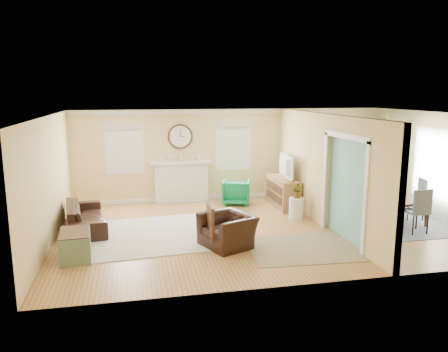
{
  "coord_description": "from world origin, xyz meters",
  "views": [
    {
      "loc": [
        -2.78,
        -9.23,
        3.09
      ],
      "look_at": [
        -0.8,
        0.3,
        1.2
      ],
      "focal_mm": 35.0,
      "sensor_mm": 36.0,
      "label": 1
    }
  ],
  "objects_px": {
    "green_chair": "(236,192)",
    "credenza": "(283,192)",
    "sofa": "(86,216)",
    "dining_table": "(388,207)",
    "eames_chair": "(227,231)"
  },
  "relations": [
    {
      "from": "green_chair",
      "to": "credenza",
      "type": "height_order",
      "value": "credenza"
    },
    {
      "from": "sofa",
      "to": "dining_table",
      "type": "bearing_deg",
      "value": -104.19
    },
    {
      "from": "eames_chair",
      "to": "dining_table",
      "type": "relative_size",
      "value": 0.55
    },
    {
      "from": "eames_chair",
      "to": "credenza",
      "type": "height_order",
      "value": "credenza"
    },
    {
      "from": "green_chair",
      "to": "credenza",
      "type": "relative_size",
      "value": 0.5
    },
    {
      "from": "credenza",
      "to": "dining_table",
      "type": "xyz_separation_m",
      "value": [
        2.08,
        -1.74,
        -0.08
      ]
    },
    {
      "from": "sofa",
      "to": "green_chair",
      "type": "distance_m",
      "value": 4.17
    },
    {
      "from": "credenza",
      "to": "eames_chair",
      "type": "bearing_deg",
      "value": -127.82
    },
    {
      "from": "dining_table",
      "to": "eames_chair",
      "type": "bearing_deg",
      "value": 91.71
    },
    {
      "from": "sofa",
      "to": "credenza",
      "type": "bearing_deg",
      "value": -87.09
    },
    {
      "from": "credenza",
      "to": "sofa",
      "type": "bearing_deg",
      "value": -168.7
    },
    {
      "from": "sofa",
      "to": "credenza",
      "type": "height_order",
      "value": "credenza"
    },
    {
      "from": "sofa",
      "to": "eames_chair",
      "type": "distance_m",
      "value": 3.4
    },
    {
      "from": "eames_chair",
      "to": "green_chair",
      "type": "bearing_deg",
      "value": 139.88
    },
    {
      "from": "credenza",
      "to": "dining_table",
      "type": "relative_size",
      "value": 0.82
    }
  ]
}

